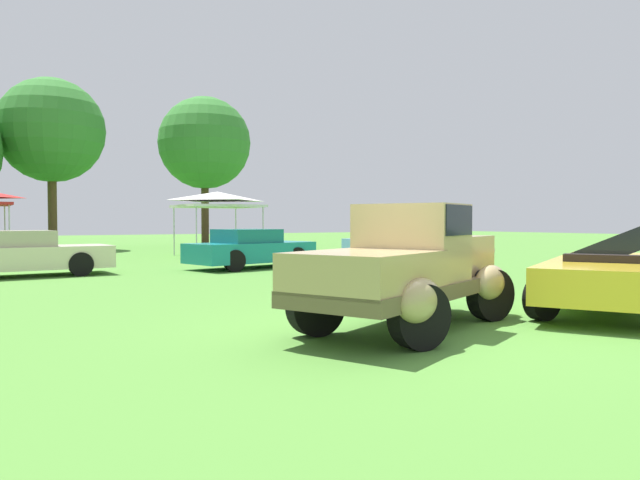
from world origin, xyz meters
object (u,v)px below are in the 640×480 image
canopy_tent_right_field (218,199)px  show_car_cream (18,254)px  show_car_teal (251,249)px  feature_pickup_truck (409,265)px  show_car_skyblue (399,244)px  spectator_near_truck (397,240)px  neighbor_convertible (608,276)px

canopy_tent_right_field → show_car_cream: bearing=-142.2°
canopy_tent_right_field → show_car_teal: bearing=-102.7°
feature_pickup_truck → show_car_cream: bearing=109.7°
show_car_skyblue → spectator_near_truck: 5.96m
show_car_teal → spectator_near_truck: size_ratio=2.55×
show_car_cream → show_car_teal: same height
show_car_cream → neighbor_convertible: bearing=-56.3°
show_car_cream → spectator_near_truck: (9.51, -3.96, 0.31)m
neighbor_convertible → show_car_teal: bearing=96.6°
neighbor_convertible → show_car_skyblue: neighbor_convertible is taller
neighbor_convertible → show_car_teal: (-1.28, 11.16, 0.02)m
show_car_skyblue → spectator_near_truck: bearing=-129.2°
feature_pickup_truck → neighbor_convertible: feature_pickup_truck is taller
feature_pickup_truck → show_car_teal: 10.97m
canopy_tent_right_field → show_car_skyblue: bearing=-46.3°
show_car_teal → show_car_cream: bearing=175.6°
show_car_cream → canopy_tent_right_field: size_ratio=1.46×
neighbor_convertible → spectator_near_truck: size_ratio=2.81×
feature_pickup_truck → show_car_teal: size_ratio=1.00×
feature_pickup_truck → show_car_skyblue: feature_pickup_truck is taller
neighbor_convertible → show_car_cream: 14.00m
show_car_teal → spectator_near_truck: spectator_near_truck is taller
neighbor_convertible → feature_pickup_truck: bearing=172.8°
feature_pickup_truck → show_car_teal: bearing=76.9°
canopy_tent_right_field → feature_pickup_truck: bearing=-102.9°
neighbor_convertible → spectator_near_truck: spectator_near_truck is taller
show_car_skyblue → show_car_cream: bearing=-177.2°
feature_pickup_truck → canopy_tent_right_field: size_ratio=1.35×
show_car_skyblue → canopy_tent_right_field: size_ratio=1.37×
show_car_teal → spectator_near_truck: (3.04, -3.47, 0.31)m
neighbor_convertible → show_car_cream: neighbor_convertible is taller
feature_pickup_truck → show_car_skyblue: size_ratio=0.99×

